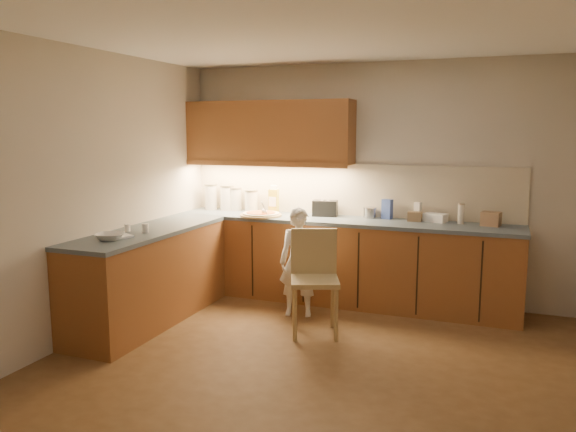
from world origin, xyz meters
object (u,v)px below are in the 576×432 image
(child, at_px, (299,262))
(wooden_chair, at_px, (314,273))
(pizza_on_board, at_px, (261,214))
(toaster, at_px, (325,208))
(oil_jug, at_px, (274,200))

(child, distance_m, wooden_chair, 0.49)
(pizza_on_board, xyz_separation_m, child, (0.63, -0.48, -0.39))
(pizza_on_board, height_order, wooden_chair, pizza_on_board)
(pizza_on_board, bearing_deg, toaster, 21.30)
(pizza_on_board, bearing_deg, child, -37.08)
(child, relative_size, oil_jug, 3.41)
(child, relative_size, toaster, 3.74)
(wooden_chair, relative_size, oil_jug, 2.96)
(pizza_on_board, distance_m, child, 0.88)
(child, bearing_deg, pizza_on_board, 128.67)
(pizza_on_board, distance_m, toaster, 0.72)
(oil_jug, bearing_deg, pizza_on_board, -99.60)
(pizza_on_board, xyz_separation_m, toaster, (0.67, 0.26, 0.07))
(pizza_on_board, distance_m, wooden_chair, 1.32)
(toaster, bearing_deg, child, -102.35)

